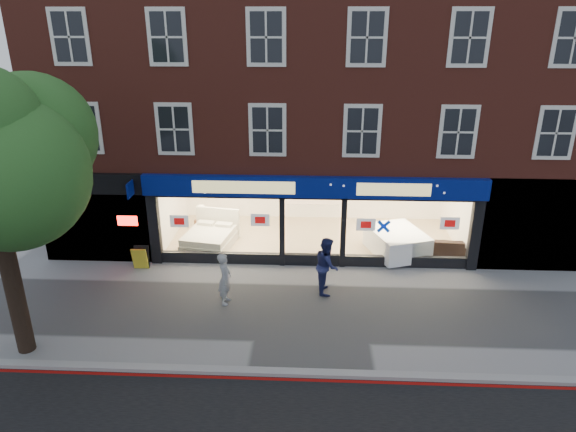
# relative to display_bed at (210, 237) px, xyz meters

# --- Properties ---
(ground) EXTENTS (120.00, 120.00, 0.00)m
(ground) POSITION_rel_display_bed_xyz_m (3.84, -4.33, -0.43)
(ground) COLOR gray
(ground) RESTS_ON ground
(kerb_line) EXTENTS (60.00, 0.10, 0.01)m
(kerb_line) POSITION_rel_display_bed_xyz_m (3.84, -7.43, -0.42)
(kerb_line) COLOR #8C0A07
(kerb_line) RESTS_ON ground
(kerb_stone) EXTENTS (60.00, 0.25, 0.12)m
(kerb_stone) POSITION_rel_display_bed_xyz_m (3.84, -7.23, -0.37)
(kerb_stone) COLOR gray
(kerb_stone) RESTS_ON ground
(showroom_floor) EXTENTS (11.00, 4.50, 0.10)m
(showroom_floor) POSITION_rel_display_bed_xyz_m (3.84, 0.92, -0.38)
(showroom_floor) COLOR tan
(showroom_floor) RESTS_ON ground
(building) EXTENTS (19.00, 8.26, 10.30)m
(building) POSITION_rel_display_bed_xyz_m (3.83, 2.60, 6.24)
(building) COLOR maroon
(building) RESTS_ON ground
(display_bed) EXTENTS (2.03, 2.34, 1.17)m
(display_bed) POSITION_rel_display_bed_xyz_m (0.00, 0.00, 0.00)
(display_bed) COLOR beige
(display_bed) RESTS_ON showroom_floor
(bedside_table) EXTENTS (0.60, 0.60, 0.55)m
(bedside_table) POSITION_rel_display_bed_xyz_m (-0.56, 1.24, -0.05)
(bedside_table) COLOR brown
(bedside_table) RESTS_ON showroom_floor
(mattress_stack) EXTENTS (2.32, 2.59, 0.85)m
(mattress_stack) POSITION_rel_display_bed_xyz_m (6.92, -0.33, 0.10)
(mattress_stack) COLOR white
(mattress_stack) RESTS_ON showroom_floor
(sofa) EXTENTS (2.22, 1.04, 0.63)m
(sofa) POSITION_rel_display_bed_xyz_m (8.44, -0.33, -0.01)
(sofa) COLOR black
(sofa) RESTS_ON showroom_floor
(a_board) EXTENTS (0.54, 0.35, 0.81)m
(a_board) POSITION_rel_display_bed_xyz_m (-2.08, -1.82, -0.02)
(a_board) COLOR gold
(a_board) RESTS_ON ground
(pedestrian_grey) EXTENTS (0.43, 0.62, 1.64)m
(pedestrian_grey) POSITION_rel_display_bed_xyz_m (1.21, -3.93, 0.39)
(pedestrian_grey) COLOR #93969A
(pedestrian_grey) RESTS_ON ground
(pedestrian_blue) EXTENTS (0.74, 0.93, 1.84)m
(pedestrian_blue) POSITION_rel_display_bed_xyz_m (4.30, -3.10, 0.49)
(pedestrian_blue) COLOR #1C214F
(pedestrian_blue) RESTS_ON ground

